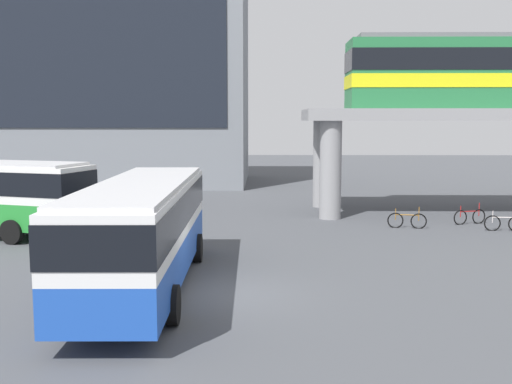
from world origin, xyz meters
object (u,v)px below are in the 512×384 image
object	(u,v)px
bicycle_silver	(504,223)
bicycle_red	(470,217)
bicycle_brown	(407,220)
station_building	(103,79)
bus_main	(143,223)

from	to	relation	value
bicycle_silver	bicycle_red	bearing A→B (deg)	117.85
bicycle_red	bicycle_brown	size ratio (longest dim) A/B	0.97
bicycle_red	bicycle_silver	distance (m)	2.05
station_building	bicycle_brown	distance (m)	29.52
bus_main	bicycle_silver	distance (m)	17.42
bicycle_red	bicycle_silver	bearing A→B (deg)	-62.15
bicycle_red	bicycle_brown	xyz separation A→B (m)	(-3.28, -1.15, 0.00)
bus_main	bicycle_brown	distance (m)	14.60
bus_main	bicycle_red	xyz separation A→B (m)	(13.42, 11.52, -1.63)
station_building	bicycle_brown	world-z (taller)	station_building
station_building	bicycle_brown	size ratio (longest dim) A/B	12.83
bus_main	bicycle_red	distance (m)	17.76
bicycle_red	bicycle_silver	xyz separation A→B (m)	(0.96, -1.81, 0.00)
station_building	bicycle_red	bearing A→B (deg)	-40.66
station_building	bicycle_brown	bearing A→B (deg)	-46.73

